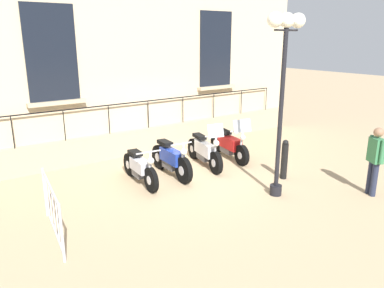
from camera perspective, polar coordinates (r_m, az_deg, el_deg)
The scene contains 10 objects.
ground_plane at distance 10.49m, azimuth -0.60°, elevation -3.97°, with size 60.00×60.00×0.00m, color tan.
building_facade at distance 12.07m, azimuth -7.95°, elevation 14.98°, with size 0.82×12.58×7.03m.
motorcycle_silver at distance 9.52m, azimuth -7.89°, elevation -3.71°, with size 1.94×0.62×0.99m.
motorcycle_blue at distance 9.96m, azimuth -3.19°, elevation -2.45°, with size 1.99×0.60×1.03m.
motorcycle_white at distance 10.70m, azimuth 1.92°, elevation -1.15°, with size 2.07×0.71×1.37m.
motorcycle_red at distance 11.40m, azimuth 5.68°, elevation -0.13°, with size 2.05×0.77×1.34m.
lamppost at distance 8.42m, azimuth 13.75°, elevation 11.32°, with size 0.32×1.02×4.07m.
crowd_barrier at distance 7.40m, azimuth -20.45°, elevation -9.16°, with size 1.93×0.29×1.05m.
bollard at distance 10.01m, azimuth 13.85°, elevation -2.26°, with size 0.17×0.17×1.05m.
pedestrian_standing at distance 9.58m, azimuth 26.03°, elevation -1.88°, with size 0.48×0.37×1.62m.
Camera 1 is at (8.09, -5.63, 3.58)m, focal length 35.15 mm.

